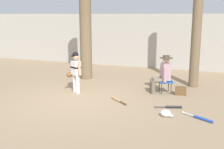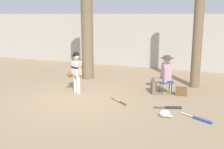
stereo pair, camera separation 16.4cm
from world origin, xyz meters
TOP-DOWN VIEW (x-y plane):
  - ground_plane at (0.00, 0.00)m, footprint 60.00×60.00m
  - concrete_back_wall at (0.00, 5.87)m, footprint 18.00×0.36m
  - tree_near_player at (-0.98, 2.69)m, footprint 0.62×0.62m
  - tree_behind_spectator at (3.01, 2.85)m, footprint 0.52×0.52m
  - young_ballplayer at (-0.42, 0.74)m, footprint 0.61×0.36m
  - folding_stool at (2.24, 1.70)m, footprint 0.53×0.53m
  - seated_spectator at (2.15, 1.66)m, footprint 0.67×0.55m
  - handbag_beside_stool at (2.73, 1.64)m, footprint 0.36×0.21m
  - bat_blue_youth at (3.44, -0.29)m, footprint 0.75×0.46m
  - bat_wood_tan at (1.10, 0.38)m, footprint 0.63×0.54m
  - bat_black_composite at (2.66, 0.30)m, footprint 0.70×0.29m
  - batting_helmet_white at (2.63, -0.36)m, footprint 0.31×0.24m

SIDE VIEW (x-z plane):
  - ground_plane at x=0.00m, z-range 0.00..0.00m
  - bat_black_composite at x=2.66m, z-range 0.00..0.07m
  - bat_blue_youth at x=3.44m, z-range 0.00..0.07m
  - bat_wood_tan at x=1.10m, z-range 0.00..0.07m
  - batting_helmet_white at x=2.63m, z-range -0.01..0.17m
  - handbag_beside_stool at x=2.73m, z-range 0.00..0.26m
  - folding_stool at x=2.24m, z-range 0.16..0.57m
  - seated_spectator at x=2.15m, z-range 0.04..1.24m
  - young_ballplayer at x=-0.42m, z-range 0.09..1.40m
  - concrete_back_wall at x=0.00m, z-range 0.00..2.46m
  - tree_near_player at x=-0.98m, z-range -0.30..4.35m
  - tree_behind_spectator at x=3.01m, z-range -0.27..4.57m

